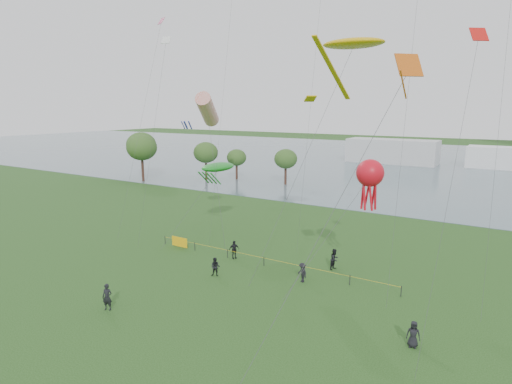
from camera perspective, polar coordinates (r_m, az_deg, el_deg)
The scene contains 17 objects.
ground_plane at distance 26.32m, azimuth -12.41°, elevation -21.16°, with size 400.00×400.00×0.00m, color #193B12.
lake at distance 117.54m, azimuth 23.87°, elevation 3.45°, with size 400.00×120.00×0.08m, color slate.
pavilion_left at distance 114.61m, azimuth 17.67°, elevation 5.21°, with size 22.00×8.00×6.00m, color silver.
pavilion_right at distance 114.21m, azimuth 30.79°, elevation 3.88°, with size 18.00×7.00×5.00m, color white.
trees at distance 83.92m, azimuth -10.42°, elevation 5.55°, with size 32.93×16.20×9.14m.
fence at distance 42.01m, azimuth -6.18°, elevation -7.48°, with size 24.07×0.07×1.05m.
spectator_a at distance 36.59m, azimuth -5.43°, elevation -9.93°, with size 0.79×0.61×1.62m, color black.
spectator_b at distance 35.50m, azimuth 6.18°, elevation -10.62°, with size 1.05×0.60×1.63m, color black.
spectator_c at distance 40.53m, azimuth -2.95°, elevation -7.67°, with size 1.02×0.42×1.73m, color black.
spectator_d at distance 28.20m, azimuth 20.24°, elevation -17.36°, with size 0.80×0.52×1.63m, color black.
spectator_f at distance 32.48m, azimuth -19.22°, elevation -13.09°, with size 0.70×0.46×1.91m, color black.
spectator_g at distance 38.52m, azimuth 10.43°, elevation -8.79°, with size 0.89×0.70×1.84m, color black.
kite_stingray at distance 37.37m, azimuth 12.78°, elevation 18.66°, with size 7.44×10.09×19.47m.
kite_windsock at distance 45.43m, azimuth -6.51°, elevation 10.85°, with size 7.00×5.86×15.58m.
kite_creature at distance 47.16m, azimuth -5.10°, elevation 3.32°, with size 2.92×10.08×8.02m.
kite_octopus at distance 34.42m, azimuth 14.96°, elevation 2.33°, with size 5.16×7.63×10.06m.
kite_delta at distance 23.06m, azimuth 18.60°, elevation 13.54°, with size 5.56×11.24×16.67m.
Camera 1 is at (15.91, -15.62, 13.99)m, focal length 30.00 mm.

